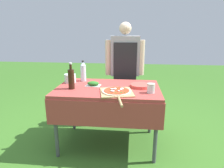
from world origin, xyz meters
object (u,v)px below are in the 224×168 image
pizza_on_peel (117,92)px  water_bottle (83,71)px  herb_container (93,84)px  prep_table (108,94)px  mixing_tub (70,78)px  person_cook (125,66)px  plate_stack (140,86)px  sauce_jar (151,89)px  oil_bottle (71,79)px

pizza_on_peel → water_bottle: size_ratio=2.23×
pizza_on_peel → herb_container: herb_container is taller
herb_container → pizza_on_peel: bearing=-39.6°
prep_table → mixing_tub: mixing_tub is taller
person_cook → plate_stack: bearing=104.5°
pizza_on_peel → sauce_jar: (0.36, 0.05, 0.03)m
person_cook → oil_bottle: person_cook is taller
prep_table → pizza_on_peel: size_ratio=2.02×
pizza_on_peel → oil_bottle: oil_bottle is taller
person_cook → pizza_on_peel: 0.86m
water_bottle → plate_stack: size_ratio=1.12×
water_bottle → herb_container: bearing=-51.4°
sauce_jar → oil_bottle: bearing=176.1°
prep_table → person_cook: person_cook is taller
oil_bottle → herb_container: (0.22, 0.15, -0.09)m
herb_container → sauce_jar: bearing=-17.2°
person_cook → sauce_jar: 0.87m
mixing_tub → sauce_jar: size_ratio=1.40×
oil_bottle → sauce_jar: size_ratio=2.92×
water_bottle → herb_container: (0.17, -0.21, -0.10)m
prep_table → herb_container: size_ratio=6.60×
herb_container → sauce_jar: size_ratio=1.78×
oil_bottle → water_bottle: (0.05, 0.36, 0.01)m
oil_bottle → mixing_tub: bearing=110.5°
water_bottle → oil_bottle: bearing=-97.9°
pizza_on_peel → water_bottle: bearing=124.2°
water_bottle → pizza_on_peel: bearing=-44.4°
sauce_jar → herb_container: bearing=162.8°
herb_container → mixing_tub: (-0.32, 0.13, 0.03)m
water_bottle → mixing_tub: (-0.15, -0.09, -0.07)m
pizza_on_peel → mixing_tub: 0.73m
herb_container → oil_bottle: bearing=-146.5°
water_bottle → plate_stack: bearing=-16.0°
mixing_tub → sauce_jar: (0.99, -0.33, -0.01)m
prep_table → mixing_tub: size_ratio=8.38×
water_bottle → plate_stack: water_bottle is taller
prep_table → water_bottle: (-0.36, 0.25, 0.21)m
prep_table → water_bottle: bearing=144.6°
pizza_on_peel → herb_container: (-0.31, 0.25, 0.01)m
person_cook → oil_bottle: size_ratio=4.96×
water_bottle → plate_stack: (0.74, -0.21, -0.11)m
pizza_on_peel → sauce_jar: sauce_jar is taller
person_cook → sauce_jar: person_cook is taller
oil_bottle → herb_container: 0.28m
prep_table → oil_bottle: size_ratio=4.03×
person_cook → herb_container: 0.70m
pizza_on_peel → herb_container: 0.40m
person_cook → plate_stack: person_cook is taller
oil_bottle → mixing_tub: 0.30m
prep_table → sauce_jar: sauce_jar is taller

